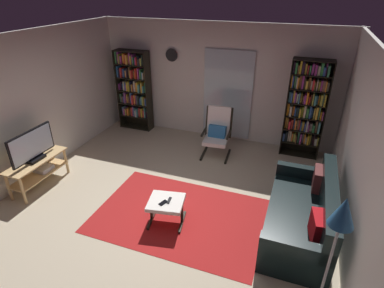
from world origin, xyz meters
The scene contains 17 objects.
ground_plane centered at (0.00, 0.00, 0.00)m, with size 7.02×7.02×0.00m, color #BCAC8F.
wall_back centered at (0.00, 2.90, 1.30)m, with size 5.60×0.06×2.60m, color silver.
wall_left centered at (-2.70, 0.00, 1.30)m, with size 0.06×6.00×2.60m, color silver.
wall_right centered at (2.70, 0.00, 1.30)m, with size 0.06×6.00×2.60m, color silver.
glass_door_panel centered at (0.29, 2.83, 1.05)m, with size 1.10×0.01×2.00m, color silver.
area_rug centered at (0.33, -0.15, 0.00)m, with size 2.64×1.79×0.01m, color #A51D1C.
tv_stand centered at (-2.34, -0.23, 0.35)m, with size 0.41×1.14×0.54m.
television centered at (-2.34, -0.25, 0.80)m, with size 0.20×0.91×0.56m.
bookshelf_near_tv centered at (-1.99, 2.65, 1.05)m, with size 0.81×0.30×1.93m.
bookshelf_near_sofa centered at (1.97, 2.61, 1.09)m, with size 0.77×0.30×2.03m.
leather_sofa centered at (2.16, 0.14, 0.31)m, with size 0.87×1.93×0.87m.
lounge_armchair centered at (0.31, 2.02, 0.53)m, with size 0.61×0.70×1.02m.
ottoman centered at (0.20, -0.34, 0.33)m, with size 0.60×0.57×0.40m.
tv_remote centered at (0.25, -0.33, 0.41)m, with size 0.04×0.14×0.02m, color black.
cell_phone centered at (0.18, -0.40, 0.40)m, with size 0.07×0.14×0.01m, color black.
floor_lamp_by_sofa centered at (2.32, -1.43, 1.48)m, with size 0.22×0.22×1.79m.
wall_clock centered at (-1.05, 2.82, 1.85)m, with size 0.29×0.03×0.29m.
Camera 1 is at (1.86, -3.70, 3.29)m, focal length 29.06 mm.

